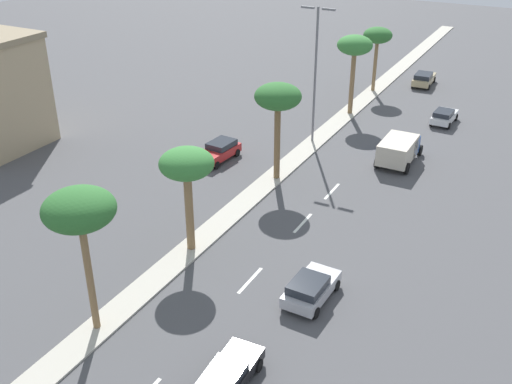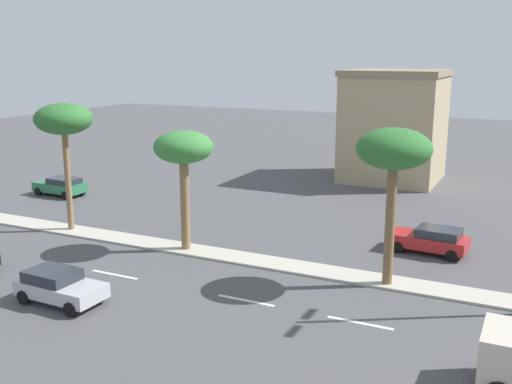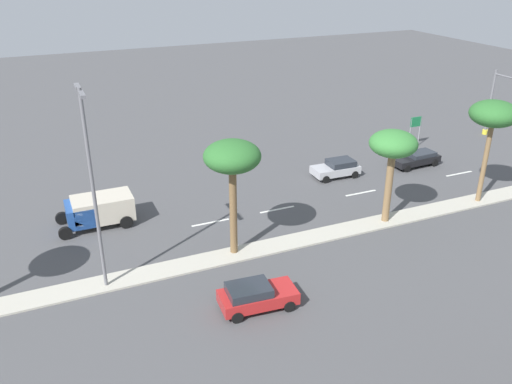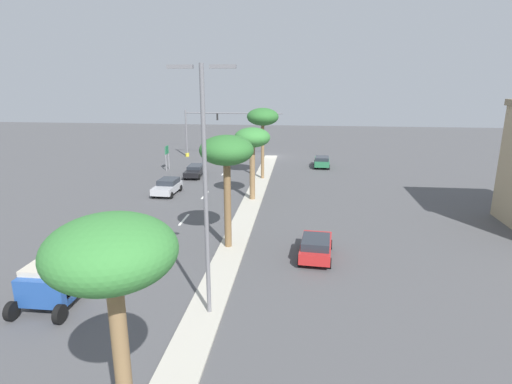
# 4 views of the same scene
# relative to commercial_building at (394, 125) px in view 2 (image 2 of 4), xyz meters

# --- Properties ---
(ground_plane) EXTENTS (160.00, 160.00, 0.00)m
(ground_plane) POSITION_rel_commercial_building_xyz_m (24.40, 8.40, -4.75)
(ground_plane) COLOR #4C4C4F
(lane_stripe_inboard) EXTENTS (0.20, 2.80, 0.01)m
(lane_stripe_inboard) POSITION_rel_commercial_building_xyz_m (29.25, -7.01, -4.75)
(lane_stripe_inboard) COLOR silver
(lane_stripe_inboard) RESTS_ON ground
(lane_stripe_rear) EXTENTS (0.20, 2.80, 0.01)m
(lane_stripe_rear) POSITION_rel_commercial_building_xyz_m (29.25, 0.39, -4.75)
(lane_stripe_rear) COLOR silver
(lane_stripe_rear) RESTS_ON ground
(lane_stripe_front) EXTENTS (0.20, 2.80, 0.01)m
(lane_stripe_front) POSITION_rel_commercial_building_xyz_m (29.25, 5.66, -4.75)
(lane_stripe_front) COLOR silver
(lane_stripe_front) RESTS_ON ground
(commercial_building) EXTENTS (8.35, 8.16, 9.47)m
(commercial_building) POSITION_rel_commercial_building_xyz_m (0.00, 0.00, 0.00)
(commercial_building) COLOR tan
(commercial_building) RESTS_ON ground
(palm_tree_center) EXTENTS (3.47, 3.47, 7.83)m
(palm_tree_center) POSITION_rel_commercial_building_xyz_m (24.30, -14.36, 2.11)
(palm_tree_center) COLOR olive
(palm_tree_center) RESTS_ON median_curb
(palm_tree_mid) EXTENTS (3.25, 3.25, 6.66)m
(palm_tree_mid) POSITION_rel_commercial_building_xyz_m (24.42, -5.82, 0.93)
(palm_tree_mid) COLOR olive
(palm_tree_mid) RESTS_ON median_curb
(palm_tree_far) EXTENTS (3.46, 3.46, 7.46)m
(palm_tree_far) POSITION_rel_commercial_building_xyz_m (24.67, 5.65, 1.68)
(palm_tree_far) COLOR brown
(palm_tree_far) RESTS_ON median_curb
(sedan_silver_outboard) EXTENTS (2.12, 4.03, 1.45)m
(sedan_silver_outboard) POSITION_rel_commercial_building_xyz_m (33.00, -7.02, -3.98)
(sedan_silver_outboard) COLOR #B2B2B7
(sedan_silver_outboard) RESTS_ON ground
(sedan_red_trailing) EXTENTS (2.27, 4.31, 1.48)m
(sedan_red_trailing) POSITION_rel_commercial_building_xyz_m (18.88, 6.66, -3.97)
(sedan_red_trailing) COLOR red
(sedan_red_trailing) RESTS_ON ground
(sedan_green_left) EXTENTS (2.12, 4.19, 1.43)m
(sedan_green_left) POSITION_rel_commercial_building_xyz_m (17.33, -21.78, -3.98)
(sedan_green_left) COLOR #287047
(sedan_green_left) RESTS_ON ground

